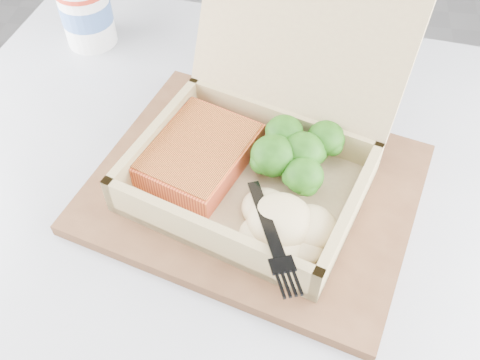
% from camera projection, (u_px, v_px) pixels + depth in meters
% --- Properties ---
extents(floor, '(4.00, 4.00, 0.00)m').
position_uv_depth(floor, '(356.00, 316.00, 1.27)').
color(floor, '#96969B').
rests_on(floor, ground).
extents(cafe_table, '(0.84, 0.84, 0.71)m').
position_uv_depth(cafe_table, '(219.00, 290.00, 0.72)').
color(cafe_table, black).
rests_on(cafe_table, floor).
extents(serving_tray, '(0.40, 0.35, 0.01)m').
position_uv_depth(serving_tray, '(254.00, 188.00, 0.59)').
color(serving_tray, brown).
rests_on(serving_tray, cafe_table).
extents(takeout_container, '(0.30, 0.32, 0.21)m').
position_uv_depth(takeout_container, '(266.00, 130.00, 0.57)').
color(takeout_container, tan).
rests_on(takeout_container, serving_tray).
extents(salmon_fillet, '(0.13, 0.15, 0.03)m').
position_uv_depth(salmon_fillet, '(199.00, 154.00, 0.58)').
color(salmon_fillet, orange).
rests_on(salmon_fillet, takeout_container).
extents(broccoli_pile, '(0.11, 0.11, 0.04)m').
position_uv_depth(broccoli_pile, '(303.00, 156.00, 0.57)').
color(broccoli_pile, '#2F7F1C').
rests_on(broccoli_pile, takeout_container).
extents(mashed_potatoes, '(0.11, 0.09, 0.04)m').
position_uv_depth(mashed_potatoes, '(280.00, 221.00, 0.52)').
color(mashed_potatoes, '#C7B481').
rests_on(mashed_potatoes, takeout_container).
extents(plastic_fork, '(0.07, 0.15, 0.02)m').
position_uv_depth(plastic_fork, '(260.00, 201.00, 0.52)').
color(plastic_fork, black).
rests_on(plastic_fork, mashed_potatoes).
extents(paper_cup, '(0.07, 0.07, 0.09)m').
position_uv_depth(paper_cup, '(86.00, 12.00, 0.74)').
color(paper_cup, white).
rests_on(paper_cup, cafe_table).
extents(receipt, '(0.07, 0.13, 0.00)m').
position_uv_depth(receipt, '(286.00, 76.00, 0.72)').
color(receipt, silver).
rests_on(receipt, cafe_table).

